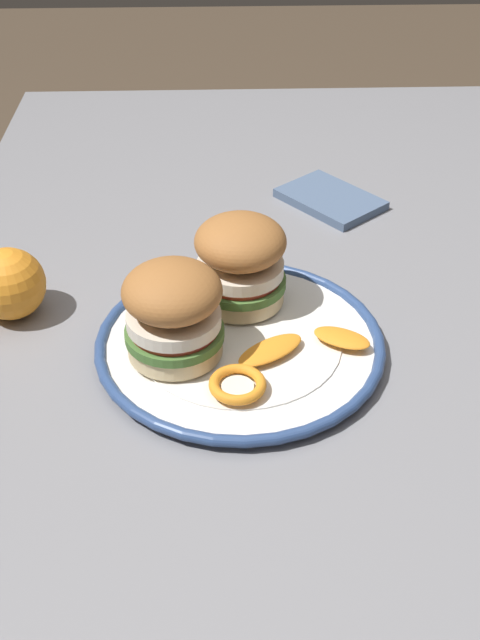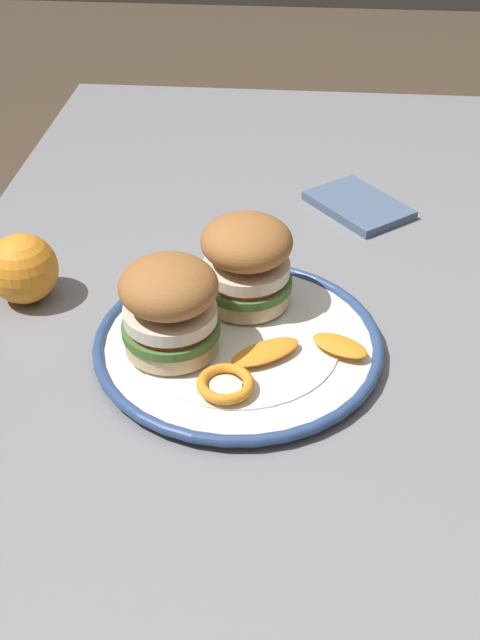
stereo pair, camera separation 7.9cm
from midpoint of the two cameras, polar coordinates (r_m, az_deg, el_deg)
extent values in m
cube|color=gray|center=(0.86, 6.69, -2.63)|extent=(1.49, 0.85, 0.03)
cube|color=gray|center=(1.66, -6.99, 3.18)|extent=(0.06, 0.06, 0.70)
cube|color=gray|center=(1.68, 18.15, 1.84)|extent=(0.06, 0.06, 0.70)
cylinder|color=white|center=(0.83, 2.73, -1.97)|extent=(0.28, 0.28, 0.01)
torus|color=navy|center=(0.83, 2.74, -1.65)|extent=(0.30, 0.30, 0.01)
cylinder|color=white|center=(0.83, 2.74, -1.59)|extent=(0.21, 0.21, 0.00)
cylinder|color=beige|center=(0.81, -2.01, -1.46)|extent=(0.10, 0.10, 0.02)
cylinder|color=#477033|center=(0.80, -2.03, -0.67)|extent=(0.10, 0.10, 0.01)
cylinder|color=#BC3828|center=(0.80, -2.04, -0.21)|extent=(0.09, 0.09, 0.01)
cylinder|color=silver|center=(0.79, -2.06, 0.37)|extent=(0.09, 0.09, 0.01)
ellipsoid|color=#A36633|center=(0.77, -2.11, 2.34)|extent=(0.14, 0.14, 0.05)
cylinder|color=beige|center=(0.88, 3.17, 1.92)|extent=(0.10, 0.10, 0.02)
cylinder|color=#477033|center=(0.87, 3.20, 2.68)|extent=(0.10, 0.10, 0.01)
cylinder|color=#BC3828|center=(0.86, 3.22, 3.12)|extent=(0.09, 0.09, 0.01)
cylinder|color=silver|center=(0.86, 3.24, 3.67)|extent=(0.09, 0.09, 0.01)
ellipsoid|color=#A36633|center=(0.84, 3.32, 5.55)|extent=(0.14, 0.14, 0.05)
torus|color=orange|center=(0.76, 2.08, -4.71)|extent=(0.07, 0.07, 0.01)
cylinder|color=#F4E5C6|center=(0.76, 2.07, -4.92)|extent=(0.03, 0.03, 0.00)
ellipsoid|color=orange|center=(0.82, 10.08, -1.92)|extent=(0.06, 0.07, 0.01)
ellipsoid|color=orange|center=(0.80, 4.79, -2.42)|extent=(0.07, 0.08, 0.01)
sphere|color=orange|center=(0.91, -12.87, 3.53)|extent=(0.08, 0.08, 0.08)
cube|color=slate|center=(1.11, 10.66, 8.04)|extent=(0.16, 0.16, 0.01)
camera|label=1|loc=(0.04, -87.20, 2.09)|focal=44.54mm
camera|label=2|loc=(0.04, 92.80, -2.09)|focal=44.54mm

